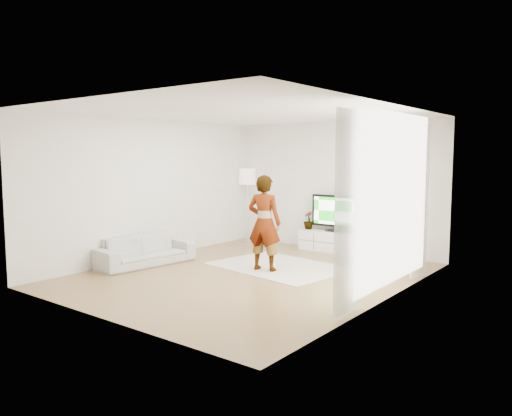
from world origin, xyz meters
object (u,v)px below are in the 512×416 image
Objects in this scene: television at (336,212)px; floor_lamp at (247,180)px; rug at (279,266)px; media_console at (334,242)px; sofa at (145,250)px; player at (264,223)px.

floor_lamp is (-2.36, -0.09, 0.63)m from television.
rug is at bearing -93.49° from television.
rug is 1.36× the size of floor_lamp.
media_console is 0.65m from television.
sofa is (-2.13, -1.42, 0.27)m from rug.
player is at bearing -93.56° from media_console.
television reaches higher than rug.
television is at bearing 86.51° from rug.
floor_lamp is (-0.11, 3.28, 1.22)m from sofa.
sofa is at bearing -123.88° from media_console.
sofa is at bearing -88.10° from floor_lamp.
television is 0.47× the size of rug.
player is 0.98× the size of floor_lamp.
floor_lamp is (-2.21, 2.29, 0.62)m from player.
television is 2.44m from floor_lamp.
player is (-0.15, -2.38, 0.01)m from television.
player is at bearing -57.83° from sofa.
television is 2.14m from rug.
media_console is 0.89× the size of floor_lamp.
media_console is at bearing -90.00° from television.
player is 0.91× the size of sofa.
media_console is 2.45m from player.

